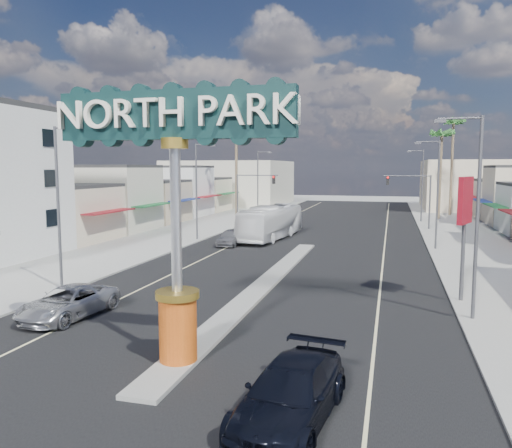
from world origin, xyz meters
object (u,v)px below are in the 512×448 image
Objects in this scene: traffic_signal_left at (252,189)px; streetlight_l_mid at (198,186)px; traffic_signal_right at (413,191)px; palm_right_mid at (442,138)px; bank_pylon_sign at (465,207)px; streetlight_l_far at (259,181)px; streetlight_r_near at (474,207)px; streetlight_r_mid at (436,189)px; city_bus at (271,222)px; suv_left at (68,302)px; palm_left_far at (236,132)px; palm_right_far at (453,127)px; car_parked_left at (231,237)px; gateway_sign at (175,194)px; suv_right at (290,393)px; streetlight_r_far at (421,182)px; streetlight_l_near at (61,199)px.

streetlight_l_mid is (-1.25, -13.99, 0.79)m from traffic_signal_left.
palm_right_mid is (3.82, 12.01, 6.33)m from traffic_signal_right.
bank_pylon_sign is at bearing -93.35° from palm_right_mid.
streetlight_r_near is at bearing -63.58° from streetlight_l_far.
city_bus is at bearing 169.17° from streetlight_r_mid.
suv_left is 0.81× the size of bank_pylon_sign.
traffic_signal_right is at bearing -15.15° from palm_left_far.
traffic_signal_right is 17.60m from city_bus.
palm_right_far reaches higher than streetlight_r_near.
streetlight_r_mid is 26.71m from palm_right_mid.
palm_right_mid is at bearing 47.97° from streetlight_l_mid.
traffic_signal_right is 0.43× the size of palm_right_far.
palm_left_far is at bearing 123.55° from city_bus.
streetlight_l_far is 20.52m from city_bus.
streetlight_r_mid reaches higher than bank_pylon_sign.
suv_left is 1.20× the size of car_parked_left.
gateway_sign reaches higher than traffic_signal_left.
palm_right_far is 3.32× the size of car_parked_left.
palm_left_far is at bearing 122.43° from traffic_signal_left.
streetlight_r_mid is 31.67m from suv_right.
gateway_sign is 0.79× the size of city_bus.
suv_left is at bearing -110.71° from streetlight_r_far.
gateway_sign is at bearing -76.74° from car_parked_left.
traffic_signal_left is 0.67× the size of streetlight_l_far.
streetlight_r_mid is at bearing -98.12° from palm_right_far.
city_bus is at bearing 62.09° from car_parked_left.
streetlight_l_near and streetlight_l_far have the same top height.
streetlight_l_mid is 0.78× the size of city_bus.
streetlight_l_mid is at bearing -133.48° from streetlight_r_far.
streetlight_l_far and streetlight_r_near have the same top height.
traffic_signal_left is at bearing 99.24° from suv_left.
streetlight_r_near is at bearing -47.45° from car_parked_left.
streetlight_r_far is (1.25, 8.01, 0.79)m from traffic_signal_right.
streetlight_l_mid is 7.72m from city_bus.
city_bus is (8.88, -17.22, -9.89)m from palm_left_far.
palm_right_far is 36.54m from city_bus.
suv_right is (-10.49, -62.81, -11.61)m from palm_right_far.
streetlight_l_mid is 41.53m from palm_right_far.
gateway_sign is at bearing -103.53° from palm_right_mid.
streetlight_l_near is at bearing -149.95° from bank_pylon_sign.
palm_left_far is at bearing 116.42° from suv_right.
streetlight_l_near is 1.77× the size of suv_left.
car_parked_left is (-6.59, 25.92, -5.21)m from gateway_sign.
traffic_signal_right is 0.52× the size of city_bus.
streetlight_r_mid is at bearing -40.48° from palm_left_far.
streetlight_r_near is 1.77× the size of suv_left.
streetlight_r_near is at bearing -90.00° from streetlight_r_far.
traffic_signal_left is 0.96× the size of bank_pylon_sign.
palm_right_mid is at bearing 57.31° from streetlight_r_far.
palm_left_far reaches higher than streetlight_r_mid.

